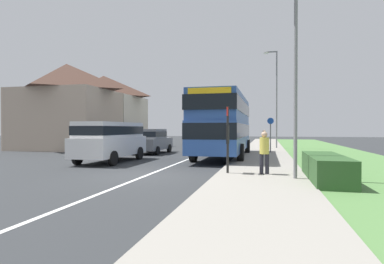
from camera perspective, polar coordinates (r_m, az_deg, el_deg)
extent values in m
plane|color=#2D3033|center=(11.92, -8.47, -7.93)|extent=(120.00, 120.00, 0.00)
cube|color=silver|center=(19.52, 0.40, -4.57)|extent=(0.14, 60.00, 0.01)
cube|color=gray|center=(17.01, 12.78, -5.16)|extent=(3.20, 68.00, 0.12)
cube|color=#517F42|center=(17.50, 27.07, -5.12)|extent=(6.00, 68.00, 0.08)
cube|color=#2D5128|center=(11.16, 23.27, -6.24)|extent=(1.10, 3.82, 0.90)
cube|color=#284C93|center=(18.99, 5.79, -0.72)|extent=(2.50, 9.76, 1.65)
cube|color=#284C93|center=(19.02, 5.80, 4.10)|extent=(2.45, 9.56, 1.55)
cube|color=black|center=(18.99, 5.79, 0.27)|extent=(2.52, 9.81, 0.76)
cube|color=black|center=(19.02, 5.80, 4.34)|extent=(2.52, 9.81, 0.72)
cube|color=gold|center=(14.31, 3.17, 7.24)|extent=(2.00, 0.08, 0.44)
cylinder|color=black|center=(22.20, 3.65, -2.65)|extent=(0.30, 1.00, 1.00)
cylinder|color=black|center=(21.91, 10.11, -2.71)|extent=(0.30, 1.00, 1.00)
cylinder|color=black|center=(16.62, 0.25, -3.76)|extent=(0.30, 1.00, 1.00)
cylinder|color=black|center=(16.23, 8.89, -3.87)|extent=(0.30, 1.00, 1.00)
cube|color=silver|center=(17.10, -14.61, -2.51)|extent=(1.95, 5.06, 0.96)
cube|color=silver|center=(17.08, -14.62, 0.42)|extent=(1.72, 4.66, 0.79)
cube|color=black|center=(17.08, -14.62, 0.29)|extent=(1.75, 4.70, 0.44)
cylinder|color=black|center=(18.96, -14.92, -3.66)|extent=(0.20, 0.72, 0.72)
cylinder|color=black|center=(18.13, -9.59, -3.85)|extent=(0.20, 0.72, 0.72)
cylinder|color=black|center=(16.28, -20.20, -4.39)|extent=(0.20, 0.72, 0.72)
cylinder|color=black|center=(15.31, -14.22, -4.68)|extent=(0.20, 0.72, 0.72)
cube|color=slate|center=(22.43, -7.29, -2.12)|extent=(1.74, 4.22, 0.79)
cube|color=slate|center=(22.21, -7.48, -0.29)|extent=(1.53, 2.32, 0.65)
cube|color=black|center=(22.21, -7.48, -0.37)|extent=(1.56, 2.34, 0.36)
cylinder|color=black|center=(23.98, -8.07, -2.89)|extent=(0.20, 0.60, 0.60)
cylinder|color=black|center=(23.41, -4.19, -2.97)|extent=(0.20, 0.60, 0.60)
cylinder|color=black|center=(21.57, -10.64, -3.29)|extent=(0.20, 0.60, 0.60)
cylinder|color=black|center=(20.94, -6.38, -3.40)|extent=(0.20, 0.60, 0.60)
cylinder|color=#23232D|center=(11.69, 12.59, -6.01)|extent=(0.14, 0.14, 0.85)
cylinder|color=#23232D|center=(11.69, 13.58, -6.01)|extent=(0.14, 0.14, 0.85)
cylinder|color=#D1C14C|center=(11.63, 13.09, -2.46)|extent=(0.34, 0.34, 0.60)
sphere|color=tan|center=(11.62, 13.10, -0.44)|extent=(0.22, 0.22, 0.22)
cylinder|color=#23232D|center=(23.52, 12.80, -2.67)|extent=(0.14, 0.14, 0.85)
cylinder|color=#23232D|center=(23.52, 13.29, -2.67)|extent=(0.14, 0.14, 0.85)
cylinder|color=#2D599E|center=(23.49, 13.05, -0.90)|extent=(0.34, 0.34, 0.60)
sphere|color=tan|center=(23.48, 13.05, 0.10)|extent=(0.22, 0.22, 0.22)
cylinder|color=black|center=(11.67, 6.54, -1.70)|extent=(0.09, 0.09, 2.60)
cube|color=red|center=(11.68, 6.55, 3.70)|extent=(0.04, 0.44, 0.32)
cube|color=black|center=(11.69, 6.55, -0.47)|extent=(0.06, 0.52, 0.68)
cylinder|color=slate|center=(22.17, 14.15, -1.25)|extent=(0.08, 0.08, 2.10)
cylinder|color=blue|center=(22.16, 14.16, 1.98)|extent=(0.44, 0.03, 0.44)
cylinder|color=slate|center=(11.04, 18.42, 10.33)|extent=(0.12, 0.12, 7.28)
cylinder|color=slate|center=(27.65, 15.22, 5.63)|extent=(0.12, 0.12, 8.38)
cube|color=slate|center=(28.31, 14.30, 14.01)|extent=(0.90, 0.10, 0.10)
cube|color=silver|center=(28.29, 13.36, 13.87)|extent=(0.36, 0.20, 0.14)
cube|color=tan|center=(28.72, -21.93, 2.07)|extent=(7.51, 6.05, 5.03)
pyramid|color=#4C3328|center=(29.04, -21.96, 9.29)|extent=(7.51, 6.05, 2.27)
cube|color=beige|center=(33.94, -15.86, 1.87)|extent=(7.51, 6.05, 5.03)
pyramid|color=#4C3328|center=(34.21, -15.88, 7.99)|extent=(7.51, 6.05, 2.27)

